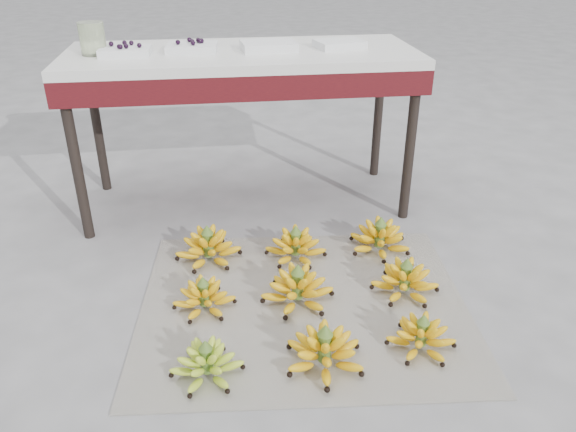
{
  "coord_description": "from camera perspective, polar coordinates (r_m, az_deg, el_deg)",
  "views": [
    {
      "loc": [
        -0.19,
        -1.75,
        1.32
      ],
      "look_at": [
        0.08,
        0.24,
        0.27
      ],
      "focal_mm": 35.0,
      "sensor_mm": 36.0,
      "label": 1
    }
  ],
  "objects": [
    {
      "name": "bunch_front_right",
      "position": [
        2.02,
        13.4,
        -11.83
      ],
      "size": [
        0.29,
        0.29,
        0.14
      ],
      "rotation": [
        0.0,
        0.0,
        -0.3
      ],
      "color": "yellow",
      "rests_on": "newspaper_mat"
    },
    {
      "name": "bunch_mid_right",
      "position": [
        2.28,
        11.81,
        -6.46
      ],
      "size": [
        0.34,
        0.34,
        0.16
      ],
      "rotation": [
        0.0,
        0.0,
        -0.38
      ],
      "color": "yellow",
      "rests_on": "newspaper_mat"
    },
    {
      "name": "newspaper_mat",
      "position": [
        2.2,
        1.6,
        -8.95
      ],
      "size": [
        1.33,
        1.15,
        0.01
      ],
      "primitive_type": "cube",
      "rotation": [
        0.0,
        0.0,
        -0.08
      ],
      "color": "beige",
      "rests_on": "ground"
    },
    {
      "name": "bunch_back_left",
      "position": [
        2.46,
        -8.09,
        -3.21
      ],
      "size": [
        0.37,
        0.37,
        0.17
      ],
      "rotation": [
        0.0,
        0.0,
        -0.42
      ],
      "color": "yellow",
      "rests_on": "newspaper_mat"
    },
    {
      "name": "vendor_table",
      "position": [
        2.76,
        -4.64,
        14.59
      ],
      "size": [
        1.64,
        0.66,
        0.79
      ],
      "color": "black",
      "rests_on": "ground"
    },
    {
      "name": "bunch_front_left",
      "position": [
        1.89,
        -8.26,
        -14.59
      ],
      "size": [
        0.27,
        0.27,
        0.14
      ],
      "rotation": [
        0.0,
        0.0,
        -0.18
      ],
      "color": "#7CB521",
      "rests_on": "newspaper_mat"
    },
    {
      "name": "ground",
      "position": [
        2.19,
        -1.14,
        -9.22
      ],
      "size": [
        60.0,
        60.0,
        0.0
      ],
      "primitive_type": "plane",
      "color": "slate",
      "rests_on": "ground"
    },
    {
      "name": "glass_jar",
      "position": [
        2.76,
        -19.25,
        16.66
      ],
      "size": [
        0.15,
        0.15,
        0.14
      ],
      "primitive_type": "cylinder",
      "rotation": [
        0.0,
        0.0,
        -0.43
      ],
      "color": "beige",
      "rests_on": "vendor_table"
    },
    {
      "name": "bunch_mid_center",
      "position": [
        2.18,
        0.98,
        -7.41
      ],
      "size": [
        0.35,
        0.35,
        0.17
      ],
      "rotation": [
        0.0,
        0.0,
        -0.3
      ],
      "color": "yellow",
      "rests_on": "newspaper_mat"
    },
    {
      "name": "tray_right",
      "position": [
        2.73,
        -1.98,
        16.89
      ],
      "size": [
        0.26,
        0.2,
        0.04
      ],
      "color": "silver",
      "rests_on": "vendor_table"
    },
    {
      "name": "bunch_back_right",
      "position": [
        2.54,
        9.28,
        -2.26
      ],
      "size": [
        0.29,
        0.29,
        0.17
      ],
      "rotation": [
        0.0,
        0.0,
        0.05
      ],
      "color": "yellow",
      "rests_on": "newspaper_mat"
    },
    {
      "name": "tray_far_right",
      "position": [
        2.8,
        5.27,
        17.01
      ],
      "size": [
        0.25,
        0.2,
        0.04
      ],
      "color": "silver",
      "rests_on": "vendor_table"
    },
    {
      "name": "tray_far_left",
      "position": [
        2.72,
        -16.21,
        15.82
      ],
      "size": [
        0.22,
        0.16,
        0.06
      ],
      "color": "silver",
      "rests_on": "vendor_table"
    },
    {
      "name": "bunch_back_center",
      "position": [
        2.46,
        0.78,
        -3.1
      ],
      "size": [
        0.34,
        0.34,
        0.16
      ],
      "rotation": [
        0.0,
        0.0,
        0.41
      ],
      "color": "yellow",
      "rests_on": "newspaper_mat"
    },
    {
      "name": "tray_left",
      "position": [
        2.73,
        -9.7,
        16.53
      ],
      "size": [
        0.24,
        0.18,
        0.06
      ],
      "color": "silver",
      "rests_on": "vendor_table"
    },
    {
      "name": "bunch_mid_left",
      "position": [
        2.17,
        -8.52,
        -8.18
      ],
      "size": [
        0.3,
        0.3,
        0.14
      ],
      "rotation": [
        0.0,
        0.0,
        -0.37
      ],
      "color": "yellow",
      "rests_on": "newspaper_mat"
    },
    {
      "name": "bunch_front_center",
      "position": [
        1.91,
        3.73,
        -13.53
      ],
      "size": [
        0.33,
        0.33,
        0.17
      ],
      "rotation": [
        0.0,
        0.0,
        0.23
      ],
      "color": "yellow",
      "rests_on": "newspaper_mat"
    }
  ]
}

